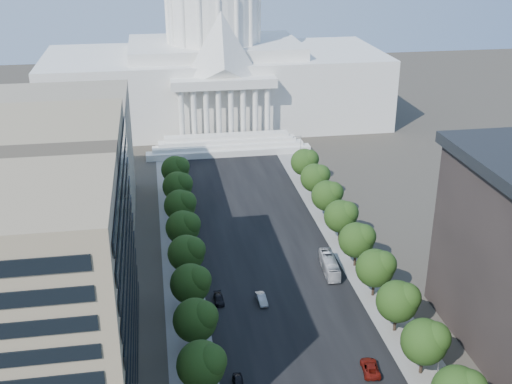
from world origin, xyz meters
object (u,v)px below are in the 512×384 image
car_dark_a (238,383)px  car_dark_b (219,299)px  city_bus (330,265)px  car_red (370,368)px  car_silver (261,299)px

car_dark_a → car_dark_b: car_dark_a is taller
car_dark_b → city_bus: bearing=17.0°
car_red → car_dark_b: (-22.36, 24.85, -0.15)m
car_dark_a → city_bus: (24.05, 32.87, 0.85)m
car_silver → city_bus: (16.23, 9.46, 0.78)m
car_dark_b → city_bus: size_ratio=0.40×
car_dark_b → city_bus: 25.73m
car_dark_a → car_silver: car_silver is taller
car_silver → city_bus: 18.81m
car_dark_a → car_red: size_ratio=0.74×
car_silver → car_red: (14.17, -23.40, 0.01)m
city_bus → car_silver: bearing=-145.6°
car_red → car_dark_b: bearing=-40.9°
car_silver → car_red: bearing=-62.7°
car_dark_a → car_red: car_red is taller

